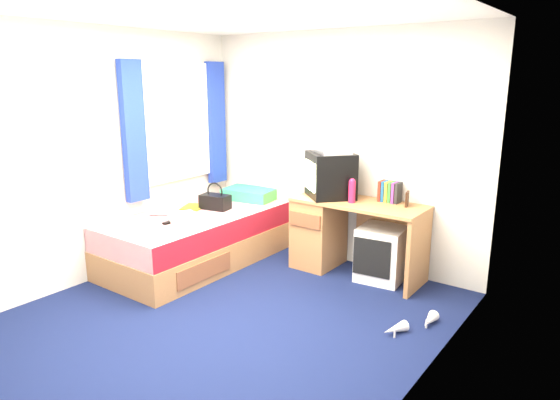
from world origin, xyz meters
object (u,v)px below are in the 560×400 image
Objects in this scene: vcr at (331,149)px; pillow at (249,194)px; desk at (334,230)px; crt_tv at (330,175)px; colour_swatch_fan at (157,225)px; magazine at (193,207)px; bed at (197,239)px; pink_water_bottle at (352,192)px; picture_frame at (407,199)px; remote_control at (170,222)px; aerosol_can at (353,189)px; water_bottle at (160,212)px; handbag at (215,201)px; towel at (185,219)px; storage_cube at (382,254)px; white_heels at (412,325)px.

pillow is at bearing -144.50° from vcr.
desk is 0.57m from crt_tv.
magazine is at bearing 107.45° from colour_swatch_fan.
vcr is at bearing 32.23° from bed.
bed is 0.38m from magazine.
vcr is 1.97× the size of pink_water_bottle.
picture_frame is 0.88× the size of remote_control.
vcr is at bearing 47.45° from colour_swatch_fan.
pink_water_bottle is 1.32× the size of remote_control.
aerosol_can is 1.77m from magazine.
aerosol_can is 1.98m from water_bottle.
remote_control is at bearing -84.96° from bed.
desk is at bearing 30.78° from bed.
crt_tv is 0.33m from pink_water_bottle.
aerosol_can is (0.24, 0.06, -0.12)m from crt_tv.
handbag is at bearing -91.92° from pillow.
desk is 9.29× the size of picture_frame.
aerosol_can is at bearing 42.24° from towel.
aerosol_can is at bearing 10.26° from handbag.
magazine is at bearing 85.33° from water_bottle.
crt_tv reaches higher than magazine.
pillow is at bearing -142.40° from crt_tv.
pillow is 0.45× the size of desk.
colour_swatch_fan is at bearing -150.43° from storage_cube.
towel reaches higher than magazine.
crt_tv is 2.92× the size of pink_water_bottle.
vcr is at bearing 174.14° from storage_cube.
white_heels is at bearing 5.12° from water_bottle.
pink_water_bottle reaches higher than colour_swatch_fan.
crt_tv reaches higher than pillow.
handbag is (-1.15, -0.48, -0.61)m from vcr.
desk reaches higher than towel.
crt_tv is 0.27m from aerosol_can.
picture_frame is at bearing 21.43° from pink_water_bottle.
aerosol_can reaches higher than pillow.
crt_tv reaches higher than pink_water_bottle.
towel is (0.16, -0.59, -0.04)m from handbag.
water_bottle reaches higher than storage_cube.
water_bottle is at bearing 154.76° from remote_control.
picture_frame is at bearing 26.76° from water_bottle.
crt_tv is 2.80× the size of colour_swatch_fan.
pink_water_bottle is 0.73× the size of towel.
pillow is at bearing 87.11° from bed.
vcr reaches higher than white_heels.
pink_water_bottle reaches higher than picture_frame.
magazine is (-0.21, 0.16, 0.28)m from bed.
vcr is 1.44× the size of towel.
remote_control is at bearing 79.36° from colour_swatch_fan.
storage_cube is at bearing 31.42° from remote_control.
pillow is 4.15× the size of picture_frame.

